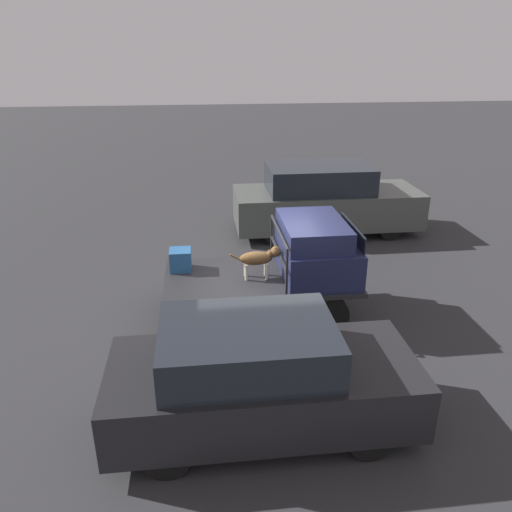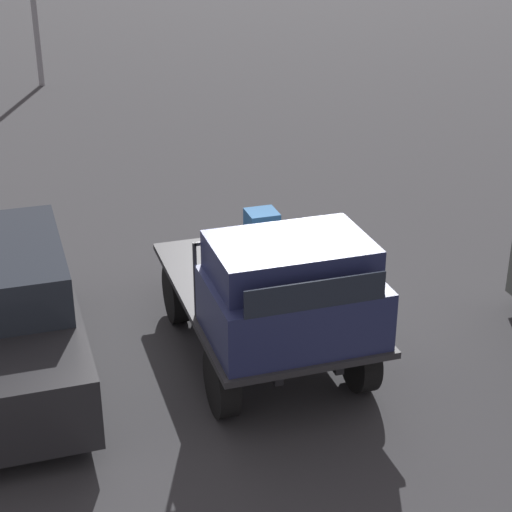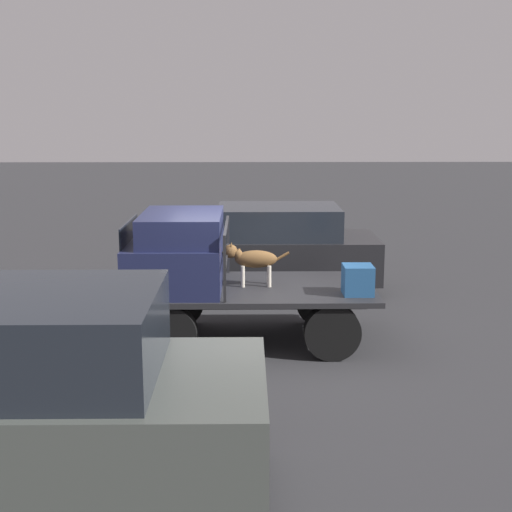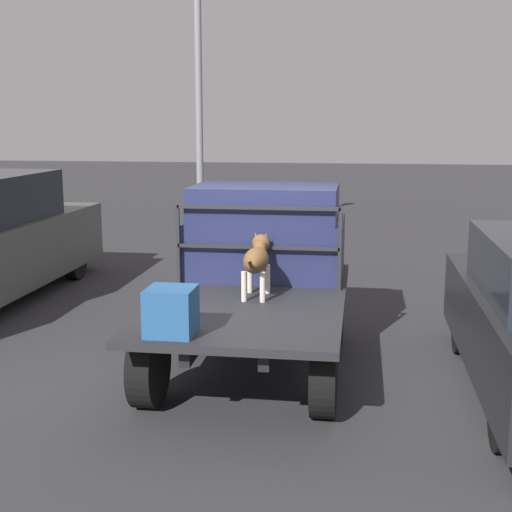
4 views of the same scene
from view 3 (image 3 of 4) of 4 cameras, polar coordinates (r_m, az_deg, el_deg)
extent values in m
plane|color=#2D2D30|center=(11.21, -0.46, -6.79)|extent=(80.00, 80.00, 0.00)
cylinder|color=black|center=(10.32, -7.01, -6.11)|extent=(0.82, 0.24, 0.82)
cylinder|color=black|center=(11.97, -6.13, -3.61)|extent=(0.82, 0.24, 0.82)
cylinder|color=black|center=(10.33, 6.12, -6.07)|extent=(0.82, 0.24, 0.82)
cylinder|color=black|center=(11.98, 5.15, -3.58)|extent=(0.82, 0.24, 0.82)
cube|color=black|center=(10.66, -0.46, -3.78)|extent=(3.48, 0.10, 0.18)
cube|color=black|center=(11.35, -0.48, -2.82)|extent=(3.48, 0.10, 0.18)
cube|color=#232326|center=(10.97, -0.47, -2.63)|extent=(3.79, 2.05, 0.08)
cube|color=#1E2347|center=(10.94, -6.44, -0.64)|extent=(1.41, 1.93, 0.70)
cube|color=#1E2347|center=(10.82, -5.95, 2.31)|extent=(1.20, 1.78, 0.43)
cube|color=black|center=(10.94, -10.13, 1.94)|extent=(0.02, 1.58, 0.32)
cube|color=#232326|center=(9.94, -2.53, -1.06)|extent=(0.04, 0.04, 0.96)
cube|color=#232326|center=(11.79, -2.25, 0.94)|extent=(0.04, 0.04, 0.96)
cube|color=#232326|center=(10.78, -2.40, 2.42)|extent=(0.04, 1.89, 0.04)
cube|color=#232326|center=(10.86, -2.38, 0.02)|extent=(0.04, 1.89, 0.04)
cylinder|color=beige|center=(10.87, -1.06, -1.65)|extent=(0.06, 0.06, 0.33)
cylinder|color=beige|center=(11.07, -1.05, -1.42)|extent=(0.06, 0.06, 0.33)
cylinder|color=beige|center=(10.88, 1.07, -1.65)|extent=(0.06, 0.06, 0.33)
cylinder|color=beige|center=(11.08, 1.04, -1.41)|extent=(0.06, 0.06, 0.33)
ellipsoid|color=brown|center=(10.92, 0.00, -0.24)|extent=(0.65, 0.27, 0.27)
sphere|color=beige|center=(10.93, -0.94, -0.49)|extent=(0.12, 0.12, 0.12)
cylinder|color=brown|center=(10.90, -1.46, 0.13)|extent=(0.19, 0.15, 0.18)
sphere|color=brown|center=(10.90, -2.05, 0.38)|extent=(0.21, 0.21, 0.21)
cone|color=beige|center=(10.90, -2.51, 0.30)|extent=(0.12, 0.12, 0.12)
cone|color=brown|center=(10.82, -2.00, 0.79)|extent=(0.06, 0.08, 0.10)
cone|color=brown|center=(10.94, -1.99, 0.90)|extent=(0.06, 0.08, 0.10)
cylinder|color=brown|center=(10.92, 1.99, -0.10)|extent=(0.28, 0.04, 0.18)
cube|color=#235184|center=(10.54, 8.15, -1.90)|extent=(0.43, 0.43, 0.43)
cylinder|color=black|center=(13.50, -4.67, -2.32)|extent=(0.60, 0.20, 0.60)
cylinder|color=black|center=(15.02, -4.27, -0.90)|extent=(0.60, 0.20, 0.60)
cylinder|color=black|center=(13.58, 6.66, -2.27)|extent=(0.60, 0.20, 0.60)
cylinder|color=black|center=(15.09, 5.91, -0.87)|extent=(0.60, 0.20, 0.60)
cube|color=black|center=(14.15, 0.92, -0.09)|extent=(4.31, 1.84, 0.83)
cube|color=#1E232B|center=(14.04, 1.82, 2.78)|extent=(2.37, 1.65, 0.60)
cylinder|color=black|center=(7.56, -7.34, -13.79)|extent=(0.60, 0.20, 0.60)
camera|label=1|loc=(19.68, 2.82, 16.18)|focal=35.00mm
camera|label=2|loc=(16.60, -36.16, 17.48)|focal=60.00mm
camera|label=4|loc=(14.12, 32.60, 6.81)|focal=50.00mm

